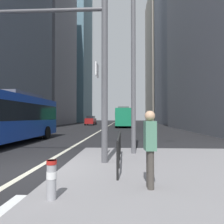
{
  "coord_description": "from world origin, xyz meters",
  "views": [
    {
      "loc": [
        2.96,
        -7.12,
        1.74
      ],
      "look_at": [
        0.8,
        32.57,
        2.63
      ],
      "focal_mm": 34.8,
      "sensor_mm": 36.0,
      "label": 1
    }
  ],
  "objects_px": {
    "car_receding_near": "(122,119)",
    "car_oncoming_mid": "(91,120)",
    "city_bus_blue_oncoming": "(5,115)",
    "car_receding_far": "(127,120)",
    "street_lamp_post": "(133,37)",
    "bollard_left": "(52,177)",
    "city_bus_red_receding": "(123,116)",
    "pedestrian_waiting": "(150,145)",
    "traffic_signal_gantry": "(44,50)"
  },
  "relations": [
    {
      "from": "city_bus_blue_oncoming",
      "to": "bollard_left",
      "type": "distance_m",
      "value": 10.68
    },
    {
      "from": "city_bus_blue_oncoming",
      "to": "car_receding_near",
      "type": "bearing_deg",
      "value": 82.7
    },
    {
      "from": "city_bus_blue_oncoming",
      "to": "car_oncoming_mid",
      "type": "bearing_deg",
      "value": 89.38
    },
    {
      "from": "car_receding_near",
      "to": "traffic_signal_gantry",
      "type": "distance_m",
      "value": 58.98
    },
    {
      "from": "city_bus_red_receding",
      "to": "street_lamp_post",
      "type": "distance_m",
      "value": 28.71
    },
    {
      "from": "street_lamp_post",
      "to": "bollard_left",
      "type": "bearing_deg",
      "value": -108.57
    },
    {
      "from": "city_bus_red_receding",
      "to": "street_lamp_post",
      "type": "xyz_separation_m",
      "value": [
        0.48,
        -28.5,
        3.45
      ]
    },
    {
      "from": "car_receding_near",
      "to": "bollard_left",
      "type": "height_order",
      "value": "car_receding_near"
    },
    {
      "from": "bollard_left",
      "to": "car_oncoming_mid",
      "type": "bearing_deg",
      "value": 97.69
    },
    {
      "from": "car_receding_near",
      "to": "bollard_left",
      "type": "bearing_deg",
      "value": -90.86
    },
    {
      "from": "car_receding_near",
      "to": "bollard_left",
      "type": "distance_m",
      "value": 62.27
    },
    {
      "from": "city_bus_red_receding",
      "to": "car_receding_near",
      "type": "height_order",
      "value": "city_bus_red_receding"
    },
    {
      "from": "car_oncoming_mid",
      "to": "traffic_signal_gantry",
      "type": "xyz_separation_m",
      "value": [
        4.09,
        -37.73,
        3.14
      ]
    },
    {
      "from": "city_bus_blue_oncoming",
      "to": "bollard_left",
      "type": "xyz_separation_m",
      "value": [
        5.91,
        -8.81,
        -1.26
      ]
    },
    {
      "from": "car_oncoming_mid",
      "to": "traffic_signal_gantry",
      "type": "distance_m",
      "value": 38.08
    },
    {
      "from": "car_receding_near",
      "to": "street_lamp_post",
      "type": "distance_m",
      "value": 57.03
    },
    {
      "from": "street_lamp_post",
      "to": "pedestrian_waiting",
      "type": "xyz_separation_m",
      "value": [
        0.16,
        -4.62,
        -4.17
      ]
    },
    {
      "from": "car_receding_near",
      "to": "bollard_left",
      "type": "xyz_separation_m",
      "value": [
        -0.94,
        -62.26,
        -0.42
      ]
    },
    {
      "from": "car_oncoming_mid",
      "to": "bollard_left",
      "type": "xyz_separation_m",
      "value": [
        5.56,
        -41.15,
        -0.42
      ]
    },
    {
      "from": "city_bus_red_receding",
      "to": "city_bus_blue_oncoming",
      "type": "bearing_deg",
      "value": -106.09
    },
    {
      "from": "car_oncoming_mid",
      "to": "bollard_left",
      "type": "bearing_deg",
      "value": -82.31
    },
    {
      "from": "traffic_signal_gantry",
      "to": "street_lamp_post",
      "type": "height_order",
      "value": "street_lamp_post"
    },
    {
      "from": "city_bus_blue_oncoming",
      "to": "car_oncoming_mid",
      "type": "distance_m",
      "value": 32.35
    },
    {
      "from": "city_bus_red_receding",
      "to": "traffic_signal_gantry",
      "type": "bearing_deg",
      "value": -95.24
    },
    {
      "from": "traffic_signal_gantry",
      "to": "bollard_left",
      "type": "xyz_separation_m",
      "value": [
        1.46,
        -3.42,
        -3.56
      ]
    },
    {
      "from": "car_receding_near",
      "to": "street_lamp_post",
      "type": "xyz_separation_m",
      "value": [
        0.87,
        -56.86,
        4.29
      ]
    },
    {
      "from": "pedestrian_waiting",
      "to": "car_receding_near",
      "type": "bearing_deg",
      "value": 90.97
    },
    {
      "from": "city_bus_red_receding",
      "to": "car_receding_far",
      "type": "height_order",
      "value": "city_bus_red_receding"
    },
    {
      "from": "city_bus_red_receding",
      "to": "car_oncoming_mid",
      "type": "height_order",
      "value": "city_bus_red_receding"
    },
    {
      "from": "city_bus_red_receding",
      "to": "bollard_left",
      "type": "bearing_deg",
      "value": -92.25
    },
    {
      "from": "bollard_left",
      "to": "pedestrian_waiting",
      "type": "bearing_deg",
      "value": 21.58
    },
    {
      "from": "car_oncoming_mid",
      "to": "city_bus_blue_oncoming",
      "type": "bearing_deg",
      "value": -90.62
    },
    {
      "from": "city_bus_blue_oncoming",
      "to": "car_receding_far",
      "type": "bearing_deg",
      "value": 79.58
    },
    {
      "from": "city_bus_blue_oncoming",
      "to": "pedestrian_waiting",
      "type": "xyz_separation_m",
      "value": [
        7.88,
        -8.03,
        -0.73
      ]
    },
    {
      "from": "street_lamp_post",
      "to": "car_receding_near",
      "type": "bearing_deg",
      "value": 90.88
    },
    {
      "from": "city_bus_red_receding",
      "to": "traffic_signal_gantry",
      "type": "relative_size",
      "value": 1.7
    },
    {
      "from": "car_receding_near",
      "to": "car_receding_far",
      "type": "height_order",
      "value": "same"
    },
    {
      "from": "bollard_left",
      "to": "city_bus_blue_oncoming",
      "type": "bearing_deg",
      "value": 123.85
    },
    {
      "from": "car_oncoming_mid",
      "to": "car_receding_far",
      "type": "relative_size",
      "value": 0.94
    },
    {
      "from": "car_receding_near",
      "to": "car_oncoming_mid",
      "type": "bearing_deg",
      "value": -107.1
    },
    {
      "from": "car_oncoming_mid",
      "to": "pedestrian_waiting",
      "type": "xyz_separation_m",
      "value": [
        7.53,
        -40.37,
        0.12
      ]
    },
    {
      "from": "car_receding_near",
      "to": "city_bus_blue_oncoming",
      "type": "bearing_deg",
      "value": -97.3
    },
    {
      "from": "car_oncoming_mid",
      "to": "street_lamp_post",
      "type": "bearing_deg",
      "value": -78.35
    },
    {
      "from": "bollard_left",
      "to": "pedestrian_waiting",
      "type": "distance_m",
      "value": 2.19
    },
    {
      "from": "city_bus_red_receding",
      "to": "bollard_left",
      "type": "relative_size",
      "value": 14.69
    },
    {
      "from": "car_oncoming_mid",
      "to": "car_receding_near",
      "type": "xyz_separation_m",
      "value": [
        6.5,
        21.11,
        0.0
      ]
    },
    {
      "from": "car_receding_far",
      "to": "city_bus_red_receding",
      "type": "bearing_deg",
      "value": -92.66
    },
    {
      "from": "car_receding_far",
      "to": "traffic_signal_gantry",
      "type": "xyz_separation_m",
      "value": [
        -3.68,
        -49.55,
        3.14
      ]
    },
    {
      "from": "city_bus_blue_oncoming",
      "to": "car_receding_far",
      "type": "height_order",
      "value": "city_bus_blue_oncoming"
    },
    {
      "from": "car_oncoming_mid",
      "to": "pedestrian_waiting",
      "type": "height_order",
      "value": "car_oncoming_mid"
    }
  ]
}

